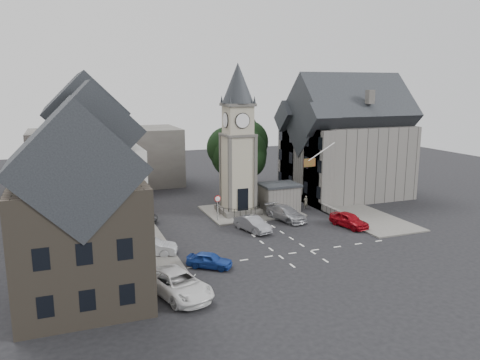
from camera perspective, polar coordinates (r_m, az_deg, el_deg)
name	(u,v)px	position (r m, az deg, el deg)	size (l,w,h in m)	color
ground	(268,234)	(44.90, 3.39, -6.59)	(120.00, 120.00, 0.00)	black
pavement_west	(126,230)	(47.21, -13.78, -5.91)	(6.00, 30.00, 0.14)	#595651
pavement_east	(331,203)	(57.18, 11.07, -2.76)	(6.00, 26.00, 0.14)	#595651
central_island	(250,211)	(52.48, 1.28, -3.81)	(10.00, 8.00, 0.16)	#595651
road_markings	(295,253)	(40.24, 6.66, -8.81)	(20.00, 8.00, 0.01)	silver
clock_tower	(238,140)	(50.41, -0.26, 4.88)	(4.86, 4.86, 16.25)	#4C4944
stone_shelter	(279,197)	(52.99, 4.80, -2.06)	(4.30, 3.30, 3.08)	slate
town_tree	(239,145)	(55.90, -0.16, 4.34)	(7.20, 7.20, 10.80)	black
warning_sign_post	(218,203)	(48.08, -2.74, -2.85)	(0.70, 0.19, 2.85)	black
terrace_pink	(84,152)	(55.36, -18.53, 3.27)	(8.10, 7.60, 12.80)	tan
terrace_cream	(88,163)	(47.45, -18.06, 2.03)	(8.10, 7.60, 12.80)	beige
terrace_tudor	(94,182)	(39.65, -17.35, -0.28)	(8.10, 7.60, 12.00)	silver
building_sw_stone	(81,224)	(31.04, -18.87, -5.15)	(8.60, 7.60, 10.40)	#4D4439
backdrop_west	(107,158)	(67.80, -15.95, 2.62)	(20.00, 10.00, 8.00)	#4C4944
east_building	(345,147)	(60.45, 12.69, 3.92)	(14.40, 11.40, 12.60)	slate
east_boundary_wall	(303,198)	(57.37, 7.66, -2.20)	(0.40, 16.00, 0.90)	slate
flagpole	(322,152)	(50.45, 9.92, 3.43)	(3.68, 0.10, 2.74)	white
car_west_blue	(209,260)	(36.82, -3.74, -9.71)	(1.44, 3.57, 1.22)	#1B3C96
car_west_silver	(150,247)	(39.91, -10.93, -8.01)	(1.55, 4.45, 1.47)	#B0B3B9
car_west_grey	(133,217)	(49.05, -12.95, -4.43)	(2.36, 5.11, 1.42)	#313134
car_island_silver	(253,224)	(45.49, 1.54, -5.38)	(1.53, 4.39, 1.45)	gray
car_island_east	(286,213)	(49.31, 5.62, -4.07)	(2.07, 5.10, 1.48)	#9D9EA4
car_east_red	(349,220)	(48.01, 13.14, -4.76)	(1.74, 4.32, 1.47)	maroon
van_sw_white	(178,284)	(32.34, -7.55, -12.48)	(2.73, 5.92, 1.64)	silver
pedestrian	(306,202)	(54.29, 8.01, -2.68)	(0.54, 0.36, 1.49)	#A39C87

